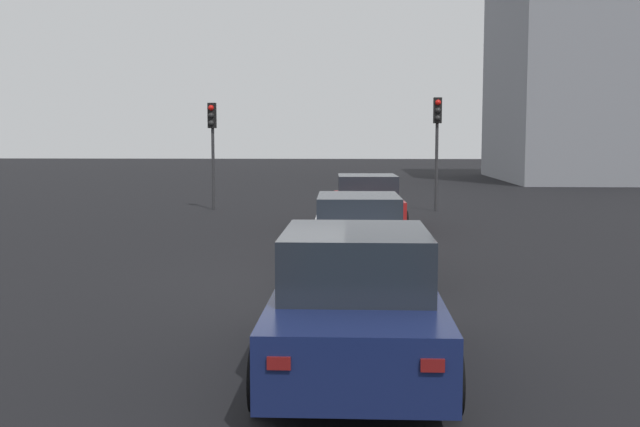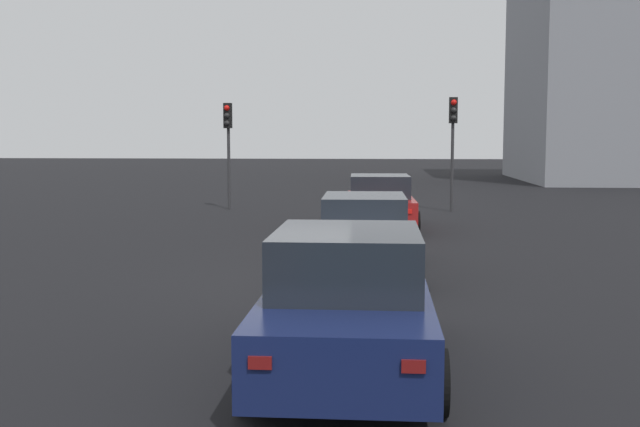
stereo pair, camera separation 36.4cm
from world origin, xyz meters
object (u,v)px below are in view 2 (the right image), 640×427
(car_white_left_second, at_px, (364,235))
(car_navy_left_third, at_px, (348,303))
(traffic_light_near_right, at_px, (453,130))
(car_red_left_lead, at_px, (379,203))
(traffic_light_near_left, at_px, (228,133))

(car_white_left_second, xyz_separation_m, car_navy_left_third, (-6.17, 0.05, 0.03))
(car_navy_left_third, relative_size, traffic_light_near_right, 1.15)
(car_white_left_second, distance_m, traffic_light_near_right, 13.05)
(car_red_left_lead, relative_size, car_white_left_second, 0.98)
(car_red_left_lead, bearing_deg, traffic_light_near_right, -27.90)
(car_red_left_lead, relative_size, traffic_light_near_left, 1.23)
(car_red_left_lead, distance_m, car_navy_left_third, 13.55)
(car_navy_left_third, bearing_deg, traffic_light_near_right, -8.64)
(traffic_light_near_left, bearing_deg, car_white_left_second, 27.54)
(car_navy_left_third, height_order, traffic_light_near_right, traffic_light_near_right)
(car_white_left_second, height_order, car_navy_left_third, car_navy_left_third)
(car_red_left_lead, height_order, car_white_left_second, car_red_left_lead)
(car_white_left_second, bearing_deg, traffic_light_near_right, -13.81)
(car_white_left_second, bearing_deg, car_red_left_lead, -3.33)
(car_navy_left_third, xyz_separation_m, traffic_light_near_right, (18.73, -2.88, 2.11))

